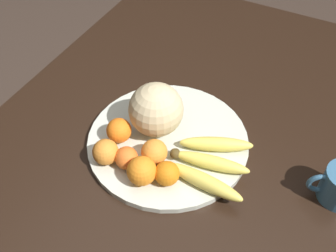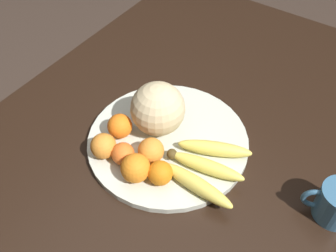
{
  "view_description": "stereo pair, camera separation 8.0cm",
  "coord_description": "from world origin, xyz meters",
  "px_view_note": "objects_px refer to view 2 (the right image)",
  "views": [
    {
      "loc": [
        0.54,
        0.26,
        1.54
      ],
      "look_at": [
        -0.06,
        -0.04,
        0.81
      ],
      "focal_mm": 42.0,
      "sensor_mm": 36.0,
      "label": 1
    },
    {
      "loc": [
        0.49,
        0.33,
        1.54
      ],
      "look_at": [
        -0.06,
        -0.04,
        0.81
      ],
      "focal_mm": 42.0,
      "sensor_mm": 36.0,
      "label": 2
    }
  ],
  "objects_px": {
    "orange_front_left": "(151,151)",
    "orange_back_left": "(135,168)",
    "kitchen_table": "(170,183)",
    "banana_bunch": "(206,166)",
    "melon": "(158,109)",
    "orange_mid_center": "(123,154)",
    "orange_top_small": "(160,173)",
    "orange_front_right": "(119,126)",
    "orange_back_right": "(103,146)",
    "fruit_bowl": "(168,141)"
  },
  "relations": [
    {
      "from": "orange_back_left",
      "to": "orange_back_right",
      "type": "relative_size",
      "value": 1.09
    },
    {
      "from": "kitchen_table",
      "to": "banana_bunch",
      "type": "relative_size",
      "value": 7.88
    },
    {
      "from": "kitchen_table",
      "to": "orange_front_left",
      "type": "height_order",
      "value": "orange_front_left"
    },
    {
      "from": "banana_bunch",
      "to": "orange_front_right",
      "type": "xyz_separation_m",
      "value": [
        0.02,
        -0.24,
        0.01
      ]
    },
    {
      "from": "orange_mid_center",
      "to": "fruit_bowl",
      "type": "bearing_deg",
      "value": 157.4
    },
    {
      "from": "melon",
      "to": "orange_mid_center",
      "type": "height_order",
      "value": "melon"
    },
    {
      "from": "kitchen_table",
      "to": "orange_mid_center",
      "type": "xyz_separation_m",
      "value": [
        0.06,
        -0.1,
        0.13
      ]
    },
    {
      "from": "orange_front_left",
      "to": "orange_front_right",
      "type": "xyz_separation_m",
      "value": [
        -0.02,
        -0.11,
        0.0
      ]
    },
    {
      "from": "orange_back_right",
      "to": "orange_top_small",
      "type": "distance_m",
      "value": 0.16
    },
    {
      "from": "banana_bunch",
      "to": "orange_mid_center",
      "type": "distance_m",
      "value": 0.2
    },
    {
      "from": "melon",
      "to": "orange_back_left",
      "type": "bearing_deg",
      "value": 16.76
    },
    {
      "from": "melon",
      "to": "orange_front_right",
      "type": "height_order",
      "value": "melon"
    },
    {
      "from": "banana_bunch",
      "to": "orange_mid_center",
      "type": "height_order",
      "value": "orange_mid_center"
    },
    {
      "from": "fruit_bowl",
      "to": "melon",
      "type": "xyz_separation_m",
      "value": [
        -0.02,
        -0.04,
        0.08
      ]
    },
    {
      "from": "orange_front_left",
      "to": "melon",
      "type": "bearing_deg",
      "value": -154.22
    },
    {
      "from": "orange_back_right",
      "to": "orange_top_small",
      "type": "relative_size",
      "value": 1.08
    },
    {
      "from": "orange_back_left",
      "to": "orange_back_right",
      "type": "bearing_deg",
      "value": -95.71
    },
    {
      "from": "orange_back_right",
      "to": "orange_top_small",
      "type": "height_order",
      "value": "orange_back_right"
    },
    {
      "from": "orange_mid_center",
      "to": "kitchen_table",
      "type": "bearing_deg",
      "value": 124.02
    },
    {
      "from": "melon",
      "to": "banana_bunch",
      "type": "relative_size",
      "value": 0.67
    },
    {
      "from": "orange_back_left",
      "to": "orange_top_small",
      "type": "relative_size",
      "value": 1.18
    },
    {
      "from": "kitchen_table",
      "to": "orange_mid_center",
      "type": "relative_size",
      "value": 29.37
    },
    {
      "from": "orange_mid_center",
      "to": "orange_top_small",
      "type": "height_order",
      "value": "orange_top_small"
    },
    {
      "from": "orange_top_small",
      "to": "orange_back_left",
      "type": "bearing_deg",
      "value": -65.95
    },
    {
      "from": "orange_mid_center",
      "to": "orange_top_small",
      "type": "distance_m",
      "value": 0.11
    },
    {
      "from": "kitchen_table",
      "to": "orange_back_left",
      "type": "relative_size",
      "value": 23.52
    },
    {
      "from": "orange_front_right",
      "to": "orange_mid_center",
      "type": "bearing_deg",
      "value": 44.24
    },
    {
      "from": "banana_bunch",
      "to": "orange_back_left",
      "type": "distance_m",
      "value": 0.17
    },
    {
      "from": "orange_front_left",
      "to": "orange_back_left",
      "type": "height_order",
      "value": "orange_back_left"
    },
    {
      "from": "fruit_bowl",
      "to": "orange_front_right",
      "type": "height_order",
      "value": "orange_front_right"
    },
    {
      "from": "orange_mid_center",
      "to": "orange_front_right",
      "type": "bearing_deg",
      "value": -135.76
    },
    {
      "from": "fruit_bowl",
      "to": "orange_back_left",
      "type": "distance_m",
      "value": 0.15
    },
    {
      "from": "banana_bunch",
      "to": "orange_top_small",
      "type": "xyz_separation_m",
      "value": [
        0.08,
        -0.07,
        0.01
      ]
    },
    {
      "from": "banana_bunch",
      "to": "orange_back_right",
      "type": "relative_size",
      "value": 3.27
    },
    {
      "from": "fruit_bowl",
      "to": "banana_bunch",
      "type": "height_order",
      "value": "banana_bunch"
    },
    {
      "from": "melon",
      "to": "orange_back_right",
      "type": "xyz_separation_m",
      "value": [
        0.15,
        -0.06,
        -0.04
      ]
    },
    {
      "from": "orange_top_small",
      "to": "orange_back_right",
      "type": "bearing_deg",
      "value": -85.33
    },
    {
      "from": "orange_front_left",
      "to": "orange_mid_center",
      "type": "height_order",
      "value": "orange_front_left"
    },
    {
      "from": "orange_front_right",
      "to": "kitchen_table",
      "type": "bearing_deg",
      "value": 90.53
    },
    {
      "from": "orange_front_left",
      "to": "orange_back_left",
      "type": "xyz_separation_m",
      "value": [
        0.06,
        0.0,
        0.0
      ]
    },
    {
      "from": "fruit_bowl",
      "to": "orange_mid_center",
      "type": "bearing_deg",
      "value": -22.6
    },
    {
      "from": "orange_front_right",
      "to": "melon",
      "type": "bearing_deg",
      "value": 138.85
    },
    {
      "from": "kitchen_table",
      "to": "banana_bunch",
      "type": "height_order",
      "value": "banana_bunch"
    },
    {
      "from": "orange_front_left",
      "to": "orange_top_small",
      "type": "bearing_deg",
      "value": 53.59
    },
    {
      "from": "kitchen_table",
      "to": "orange_back_right",
      "type": "height_order",
      "value": "orange_back_right"
    },
    {
      "from": "banana_bunch",
      "to": "orange_back_right",
      "type": "bearing_deg",
      "value": -167.32
    },
    {
      "from": "melon",
      "to": "orange_back_left",
      "type": "height_order",
      "value": "melon"
    },
    {
      "from": "banana_bunch",
      "to": "orange_back_left",
      "type": "relative_size",
      "value": 2.99
    },
    {
      "from": "orange_top_small",
      "to": "orange_front_left",
      "type": "bearing_deg",
      "value": -126.41
    },
    {
      "from": "banana_bunch",
      "to": "orange_back_left",
      "type": "xyz_separation_m",
      "value": [
        0.11,
        -0.13,
        0.02
      ]
    }
  ]
}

